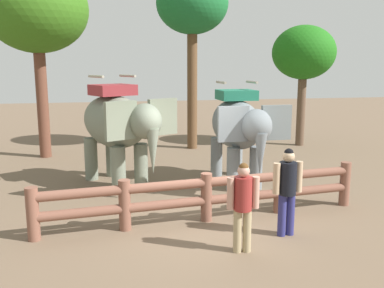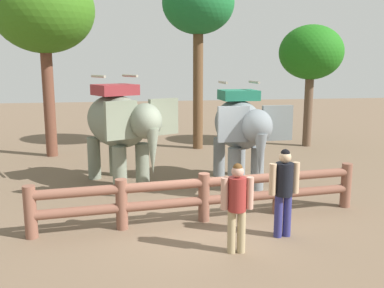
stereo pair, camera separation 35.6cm
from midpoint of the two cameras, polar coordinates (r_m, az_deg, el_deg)
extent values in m
plane|color=brown|center=(9.36, 0.73, -10.12)|extent=(60.00, 60.00, 0.00)
cylinder|color=brown|center=(8.76, -21.77, -8.75)|extent=(0.24, 0.24, 1.05)
cylinder|color=brown|center=(8.77, -10.21, -8.10)|extent=(0.24, 0.24, 1.05)
cylinder|color=brown|center=(9.13, 0.82, -7.17)|extent=(0.24, 0.24, 1.05)
cylinder|color=brown|center=(9.79, 10.65, -6.11)|extent=(0.24, 0.24, 1.05)
cylinder|color=brown|center=(10.70, 18.99, -5.07)|extent=(0.24, 0.24, 1.05)
cylinder|color=brown|center=(9.15, 0.82, -7.62)|extent=(6.98, 0.89, 0.20)
cylinder|color=brown|center=(9.03, 0.82, -5.21)|extent=(6.98, 0.89, 0.20)
cylinder|color=slate|center=(11.54, -7.76, -2.97)|extent=(0.37, 0.37, 1.23)
cylinder|color=slate|center=(11.23, -10.76, -3.45)|extent=(0.37, 0.37, 1.23)
cylinder|color=slate|center=(12.97, -11.48, -1.56)|extent=(0.37, 0.37, 1.23)
cylinder|color=slate|center=(12.70, -14.22, -1.94)|extent=(0.37, 0.37, 1.23)
ellipsoid|color=slate|center=(11.89, -11.34, 3.00)|extent=(2.34, 3.04, 1.44)
ellipsoid|color=slate|center=(10.44, -7.31, 3.06)|extent=(1.12, 1.18, 0.88)
cube|color=gray|center=(10.84, -4.90, 3.67)|extent=(0.79, 0.48, 0.93)
cube|color=gray|center=(10.24, -10.53, 3.12)|extent=(0.79, 0.48, 0.93)
cone|color=slate|center=(10.28, -6.29, -1.01)|extent=(0.33, 0.33, 1.13)
cube|color=maroon|center=(11.81, -11.50, 7.16)|extent=(1.35, 1.30, 0.29)
cylinder|color=#A59E8C|center=(12.01, -9.53, 9.05)|extent=(0.43, 0.78, 0.07)
cylinder|color=#A59E8C|center=(11.59, -13.68, 8.84)|extent=(0.43, 0.78, 0.07)
cylinder|color=slate|center=(11.49, 7.71, -3.21)|extent=(0.35, 0.35, 1.16)
cylinder|color=slate|center=(11.28, 4.66, -3.40)|extent=(0.35, 0.35, 1.16)
cylinder|color=slate|center=(12.93, 5.26, -1.58)|extent=(0.35, 0.35, 1.16)
cylinder|color=slate|center=(12.75, 2.52, -1.73)|extent=(0.35, 0.35, 1.16)
ellipsoid|color=slate|center=(11.91, 5.06, 2.69)|extent=(1.23, 2.65, 1.36)
ellipsoid|color=slate|center=(10.44, 7.72, 2.44)|extent=(0.76, 0.89, 0.83)
cube|color=slate|center=(10.74, 10.34, 2.86)|extent=(0.78, 0.14, 0.87)
cube|color=slate|center=(10.35, 4.58, 2.70)|extent=(0.78, 0.14, 0.87)
cone|color=slate|center=(10.27, 8.23, -1.47)|extent=(0.31, 0.31, 1.07)
cube|color=#1E6D51|center=(11.82, 5.13, 6.60)|extent=(1.01, 0.90, 0.27)
cylinder|color=#A59E8C|center=(11.95, 7.21, 8.28)|extent=(0.09, 0.79, 0.07)
cylinder|color=#A59E8C|center=(11.67, 3.06, 8.30)|extent=(0.09, 0.79, 0.07)
cylinder|color=tan|center=(7.77, 6.09, -11.55)|extent=(0.15, 0.15, 0.79)
cylinder|color=tan|center=(7.73, 4.80, -11.63)|extent=(0.15, 0.15, 0.79)
cylinder|color=maroon|center=(7.51, 5.54, -6.68)|extent=(0.35, 0.35, 0.60)
cylinder|color=tan|center=(7.56, 7.24, -6.49)|extent=(0.13, 0.13, 0.57)
cylinder|color=tan|center=(7.47, 3.83, -6.65)|extent=(0.13, 0.13, 0.57)
sphere|color=tan|center=(7.40, 5.60, -3.65)|extent=(0.22, 0.22, 0.22)
sphere|color=#593819|center=(7.39, 5.61, -3.20)|extent=(0.17, 0.17, 0.17)
cylinder|color=navy|center=(8.62, 11.94, -9.26)|extent=(0.16, 0.16, 0.84)
cylinder|color=navy|center=(8.54, 10.83, -9.42)|extent=(0.16, 0.16, 0.84)
cylinder|color=black|center=(8.36, 11.58, -4.57)|extent=(0.37, 0.37, 0.64)
cylinder|color=tan|center=(8.47, 13.03, -4.31)|extent=(0.14, 0.14, 0.61)
cylinder|color=tan|center=(8.24, 10.10, -4.61)|extent=(0.14, 0.14, 0.61)
sphere|color=tan|center=(8.25, 11.69, -1.64)|extent=(0.23, 0.23, 0.23)
sphere|color=black|center=(8.24, 11.71, -1.21)|extent=(0.18, 0.18, 0.18)
cylinder|color=brown|center=(16.09, -20.12, 5.73)|extent=(0.40, 0.40, 4.22)
ellipsoid|color=#356A18|center=(16.15, -20.85, 16.66)|extent=(3.52, 3.52, 2.99)
cylinder|color=brown|center=(16.71, -0.59, 7.62)|extent=(0.39, 0.39, 4.84)
ellipsoid|color=#19652E|center=(16.84, -0.61, 18.47)|extent=(2.74, 2.74, 2.33)
cylinder|color=brown|center=(17.95, 13.92, 4.71)|extent=(0.34, 0.34, 3.09)
ellipsoid|color=#1C6515|center=(17.87, 14.25, 11.87)|extent=(2.53, 2.53, 2.15)
camera|label=1|loc=(0.18, -90.98, -0.19)|focal=39.61mm
camera|label=2|loc=(0.18, 89.02, 0.19)|focal=39.61mm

